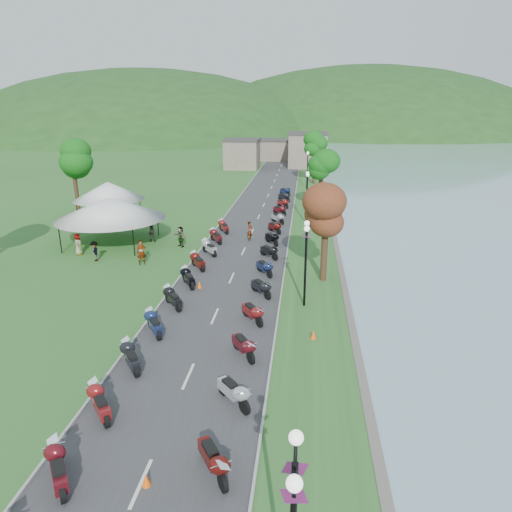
{
  "coord_description": "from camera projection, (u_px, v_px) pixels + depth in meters",
  "views": [
    {
      "loc": [
        4.85,
        -6.91,
        11.4
      ],
      "look_at": [
        1.57,
        23.1,
        1.3
      ],
      "focal_mm": 32.0,
      "sensor_mm": 36.0,
      "label": 1
    }
  ],
  "objects": [
    {
      "name": "pedestrian_a",
      "position": [
        142.0,
        264.0,
        34.05
      ],
      "size": [
        0.86,
        0.79,
        1.92
      ],
      "primitive_type": "imported",
      "rotation": [
        0.0,
        0.0,
        0.53
      ],
      "color": "slate",
      "rests_on": "ground"
    },
    {
      "name": "vendor_tent_side",
      "position": [
        109.0,
        202.0,
        46.13
      ],
      "size": [
        4.66,
        4.66,
        4.0
      ],
      "primitive_type": null,
      "color": "white",
      "rests_on": "ground"
    },
    {
      "name": "traffic_cone_near",
      "position": [
        146.0,
        480.0,
        14.25
      ],
      "size": [
        0.3,
        0.3,
        0.46
      ],
      "primitive_type": "cone",
      "color": "#F2590C",
      "rests_on": "ground"
    },
    {
      "name": "moto_row_right",
      "position": [
        271.0,
        244.0,
        37.02
      ],
      "size": [
        2.6,
        49.92,
        1.1
      ],
      "primitive_type": null,
      "color": "#331411",
      "rests_on": "ground"
    },
    {
      "name": "pedestrian_c",
      "position": [
        96.0,
        261.0,
        34.82
      ],
      "size": [
        0.9,
        1.06,
        1.55
      ],
      "primitive_type": "imported",
      "rotation": [
        0.0,
        0.0,
        5.31
      ],
      "color": "slate",
      "rests_on": "ground"
    },
    {
      "name": "hills_backdrop",
      "position": [
        296.0,
        131.0,
        199.17
      ],
      "size": [
        360.0,
        120.0,
        76.0
      ],
      "primitive_type": null,
      "color": "#285621",
      "rests_on": "ground"
    },
    {
      "name": "vendor_tent_main",
      "position": [
        111.0,
        221.0,
        38.51
      ],
      "size": [
        6.07,
        6.07,
        4.0
      ],
      "primitive_type": null,
      "color": "white",
      "rests_on": "ground"
    },
    {
      "name": "pedestrian_b",
      "position": [
        152.0,
        241.0,
        39.77
      ],
      "size": [
        0.76,
        0.43,
        1.54
      ],
      "primitive_type": "imported",
      "rotation": [
        0.0,
        0.0,
        3.17
      ],
      "color": "slate",
      "rests_on": "ground"
    },
    {
      "name": "road",
      "position": [
        259.0,
        217.0,
        48.34
      ],
      "size": [
        7.0,
        120.0,
        0.02
      ],
      "primitive_type": "cube",
      "color": "#3C3C3F",
      "rests_on": "ground"
    },
    {
      "name": "far_building",
      "position": [
        272.0,
        151.0,
        90.18
      ],
      "size": [
        18.0,
        16.0,
        5.0
      ],
      "primitive_type": "cube",
      "color": "gray",
      "rests_on": "ground"
    },
    {
      "name": "tree_lakeside",
      "position": [
        325.0,
        228.0,
        29.88
      ],
      "size": [
        2.64,
        2.64,
        7.34
      ],
      "primitive_type": null,
      "color": "#186D17",
      "rests_on": "ground"
    },
    {
      "name": "moto_row_left",
      "position": [
        165.0,
        311.0,
        25.15
      ],
      "size": [
        2.6,
        38.81,
        1.1
      ],
      "primitive_type": null,
      "color": "#331411",
      "rests_on": "ground"
    }
  ]
}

